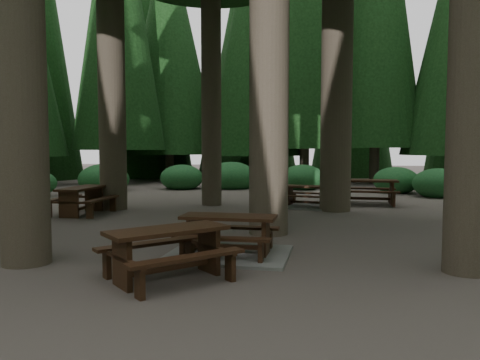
# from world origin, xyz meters

# --- Properties ---
(ground) EXTENTS (80.00, 80.00, 0.00)m
(ground) POSITION_xyz_m (0.00, 0.00, 0.00)
(ground) COLOR #4F4740
(ground) RESTS_ON ground
(picnic_table_a) EXTENTS (2.15, 1.80, 0.70)m
(picnic_table_a) POSITION_xyz_m (0.31, -1.96, 0.23)
(picnic_table_a) COLOR gray
(picnic_table_a) RESTS_ON ground
(picnic_table_b) EXTENTS (1.44, 1.78, 0.77)m
(picnic_table_b) POSITION_xyz_m (-4.61, 2.32, 0.51)
(picnic_table_b) COLOR black
(picnic_table_b) RESTS_ON ground
(picnic_table_c) EXTENTS (2.30, 2.05, 0.67)m
(picnic_table_c) POSITION_xyz_m (1.63, 4.89, 0.21)
(picnic_table_c) COLOR gray
(picnic_table_c) RESTS_ON ground
(picnic_table_d) EXTENTS (1.93, 1.59, 0.80)m
(picnic_table_d) POSITION_xyz_m (3.56, 5.98, 0.53)
(picnic_table_d) COLOR black
(picnic_table_d) RESTS_ON ground
(picnic_table_e) EXTENTS (2.16, 2.16, 0.73)m
(picnic_table_e) POSITION_xyz_m (-0.27, -3.54, 0.49)
(picnic_table_e) COLOR black
(picnic_table_e) RESTS_ON ground
(shrub_ring) EXTENTS (23.86, 24.64, 1.49)m
(shrub_ring) POSITION_xyz_m (0.70, 0.75, 0.40)
(shrub_ring) COLOR #1D5529
(shrub_ring) RESTS_ON ground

